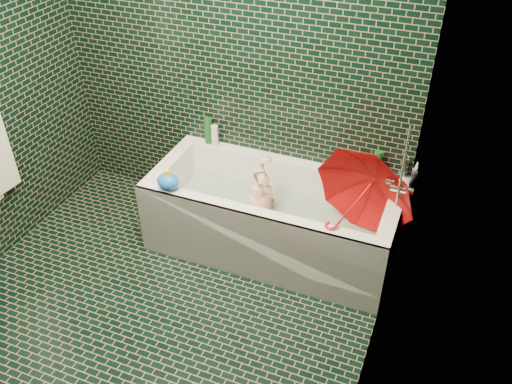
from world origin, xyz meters
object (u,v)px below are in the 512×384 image
at_px(bathtub, 272,225).
at_px(umbrella, 356,202).
at_px(child, 263,213).
at_px(rubber_duck, 360,170).
at_px(bath_toy, 168,181).

distance_m(bathtub, umbrella, 0.70).
bearing_deg(bathtub, child, -159.95).
relative_size(umbrella, rubber_duck, 5.03).
relative_size(bathtub, umbrella, 2.65).
height_order(child, bath_toy, bath_toy).
bearing_deg(child, umbrella, 87.74).
relative_size(child, rubber_duck, 6.38).
distance_m(child, umbrella, 0.70).
relative_size(bathtub, child, 2.09).
height_order(child, rubber_duck, rubber_duck).
height_order(bathtub, umbrella, umbrella).
height_order(umbrella, rubber_duck, umbrella).
distance_m(umbrella, rubber_duck, 0.39).
relative_size(umbrella, bath_toy, 4.08).
bearing_deg(bath_toy, bathtub, 28.85).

